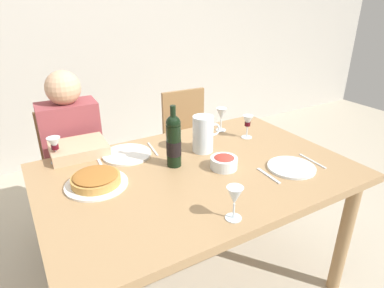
% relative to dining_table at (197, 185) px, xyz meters
% --- Properties ---
extents(ground_plane, '(8.00, 8.00, 0.00)m').
position_rel_dining_table_xyz_m(ground_plane, '(0.00, 0.00, -0.67)').
color(ground_plane, '#B2A893').
extents(back_wall, '(8.00, 0.10, 2.80)m').
position_rel_dining_table_xyz_m(back_wall, '(0.00, 2.06, 0.73)').
color(back_wall, '#B2ADA3').
rests_on(back_wall, ground).
extents(dining_table, '(1.50, 1.00, 0.76)m').
position_rel_dining_table_xyz_m(dining_table, '(0.00, 0.00, 0.00)').
color(dining_table, '#9E7A51').
rests_on(dining_table, ground).
extents(wine_bottle, '(0.07, 0.07, 0.31)m').
position_rel_dining_table_xyz_m(wine_bottle, '(-0.08, 0.10, 0.23)').
color(wine_bottle, black).
rests_on(wine_bottle, dining_table).
extents(water_pitcher, '(0.17, 0.11, 0.20)m').
position_rel_dining_table_xyz_m(water_pitcher, '(0.14, 0.17, 0.18)').
color(water_pitcher, silver).
rests_on(water_pitcher, dining_table).
extents(baked_tart, '(0.28, 0.28, 0.06)m').
position_rel_dining_table_xyz_m(baked_tart, '(-0.47, 0.10, 0.12)').
color(baked_tart, white).
rests_on(baked_tart, dining_table).
extents(salad_bowl, '(0.14, 0.14, 0.07)m').
position_rel_dining_table_xyz_m(salad_bowl, '(0.12, -0.05, 0.13)').
color(salad_bowl, silver).
rests_on(salad_bowl, dining_table).
extents(wine_glass_left_diner, '(0.06, 0.06, 0.14)m').
position_rel_dining_table_xyz_m(wine_glass_left_diner, '(0.46, 0.19, 0.19)').
color(wine_glass_left_diner, silver).
rests_on(wine_glass_left_diner, dining_table).
extents(wine_glass_right_diner, '(0.06, 0.06, 0.14)m').
position_rel_dining_table_xyz_m(wine_glass_right_diner, '(-0.08, -0.41, 0.19)').
color(wine_glass_right_diner, silver).
rests_on(wine_glass_right_diner, dining_table).
extents(wine_glass_centre, '(0.07, 0.07, 0.14)m').
position_rel_dining_table_xyz_m(wine_glass_centre, '(-0.58, 0.43, 0.19)').
color(wine_glass_centre, silver).
rests_on(wine_glass_centre, dining_table).
extents(wine_glass_spare, '(0.07, 0.07, 0.15)m').
position_rel_dining_table_xyz_m(wine_glass_spare, '(0.40, 0.37, 0.20)').
color(wine_glass_spare, silver).
rests_on(wine_glass_spare, dining_table).
extents(dinner_plate_left_setting, '(0.23, 0.23, 0.01)m').
position_rel_dining_table_xyz_m(dinner_plate_left_setting, '(0.41, -0.23, 0.10)').
color(dinner_plate_left_setting, silver).
rests_on(dinner_plate_left_setting, dining_table).
extents(dinner_plate_right_setting, '(0.26, 0.26, 0.01)m').
position_rel_dining_table_xyz_m(dinner_plate_right_setting, '(-0.25, 0.32, 0.10)').
color(dinner_plate_right_setting, white).
rests_on(dinner_plate_right_setting, dining_table).
extents(fork_left_setting, '(0.02, 0.16, 0.00)m').
position_rel_dining_table_xyz_m(fork_left_setting, '(0.26, -0.23, 0.09)').
color(fork_left_setting, silver).
rests_on(fork_left_setting, dining_table).
extents(knife_left_setting, '(0.02, 0.18, 0.00)m').
position_rel_dining_table_xyz_m(knife_left_setting, '(0.56, -0.23, 0.09)').
color(knife_left_setting, silver).
rests_on(knife_left_setting, dining_table).
extents(knife_right_setting, '(0.03, 0.18, 0.00)m').
position_rel_dining_table_xyz_m(knife_right_setting, '(-0.10, 0.32, 0.09)').
color(knife_right_setting, silver).
rests_on(knife_right_setting, dining_table).
extents(spoon_right_setting, '(0.02, 0.16, 0.00)m').
position_rel_dining_table_xyz_m(spoon_right_setting, '(-0.40, 0.32, 0.09)').
color(spoon_right_setting, silver).
rests_on(spoon_right_setting, dining_table).
extents(chair_left, '(0.42, 0.42, 0.87)m').
position_rel_dining_table_xyz_m(chair_left, '(-0.45, 0.87, -0.17)').
color(chair_left, olive).
rests_on(chair_left, ground).
extents(diner_left, '(0.35, 0.51, 1.16)m').
position_rel_dining_table_xyz_m(diner_left, '(-0.46, 0.64, -0.05)').
color(diner_left, '#8E3D42').
rests_on(diner_left, ground).
extents(chair_right, '(0.42, 0.42, 0.87)m').
position_rel_dining_table_xyz_m(chair_right, '(0.45, 0.87, -0.17)').
color(chair_right, olive).
rests_on(chair_right, ground).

